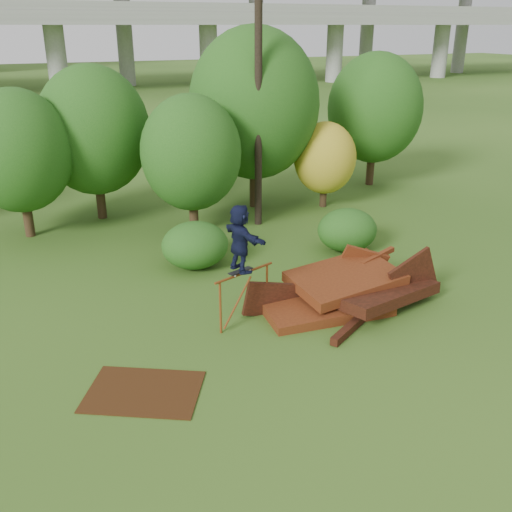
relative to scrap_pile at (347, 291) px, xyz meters
name	(u,v)px	position (x,y,z in m)	size (l,w,h in m)	color
ground	(317,338)	(-1.65, -1.27, -0.41)	(240.00, 240.00, 0.00)	#2D5116
scrap_pile	(347,291)	(0.00, 0.00, 0.00)	(5.76, 3.36, 1.87)	#4D1F0D
grind_rail	(244,287)	(-3.01, 0.19, 0.61)	(1.83, 0.69, 1.46)	brown
skateboard	(241,271)	(-3.13, 0.15, 1.11)	(0.72, 0.41, 0.07)	black
skater	(240,238)	(-3.13, 0.15, 1.99)	(1.61, 0.51, 1.73)	#111533
flat_plate	(144,391)	(-6.17, -1.80, -0.40)	(2.39, 1.70, 0.03)	#381E0C
tree_0	(18,151)	(-7.78, 9.53, 2.75)	(3.80, 3.80, 5.36)	black
tree_1	(94,131)	(-4.96, 10.66, 3.10)	(4.31, 4.31, 6.00)	black
tree_2	(191,153)	(-2.07, 7.44, 2.61)	(3.63, 3.63, 5.12)	black
tree_3	(254,104)	(1.35, 9.68, 3.89)	(5.30, 5.30, 7.35)	black
tree_4	(325,158)	(4.06, 8.46, 1.69)	(2.62, 2.62, 3.62)	black
tree_5	(375,108)	(7.98, 10.74, 3.25)	(4.42, 4.42, 6.22)	black
shrub_left	(195,245)	(-3.04, 4.28, 0.33)	(2.16, 1.99, 1.50)	#144311
shrub_right	(347,230)	(2.23, 3.62, 0.32)	(2.08, 1.90, 1.47)	#144311
utility_pole	(258,87)	(0.55, 7.42, 4.80)	(1.40, 0.28, 10.28)	black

